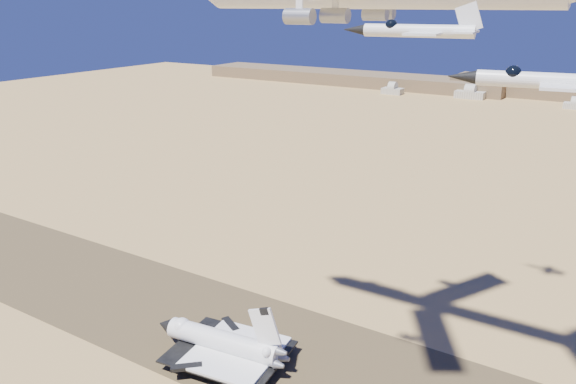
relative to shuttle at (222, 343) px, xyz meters
The scene contains 6 objects.
ground 12.60m from the shuttle, 105.35° to the left, with size 1200.00×1200.00×0.00m, color tan.
runway 12.59m from the shuttle, 105.35° to the left, with size 600.00×50.00×0.06m, color brown.
hangars 493.98m from the shuttle, 97.80° to the left, with size 200.50×29.50×30.00m.
shuttle is the anchor object (origin of this frame).
chase_jet_a 112.61m from the shuttle, 30.96° to the right, with size 16.43×9.02×4.10m.
chase_jet_b 125.75m from the shuttle, 33.19° to the right, with size 14.84×8.22×3.71m.
Camera 1 is at (88.93, -114.46, 94.35)m, focal length 35.00 mm.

